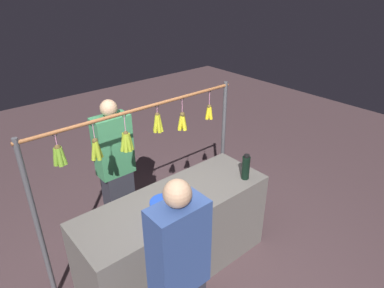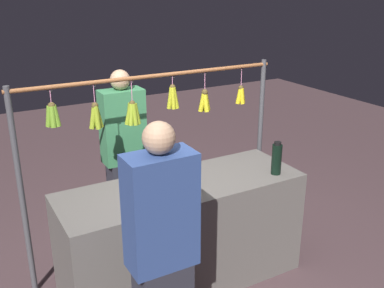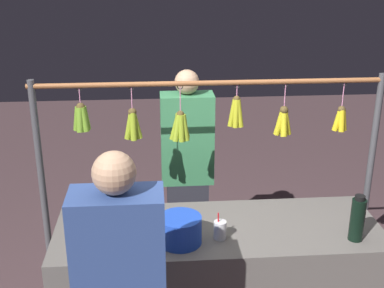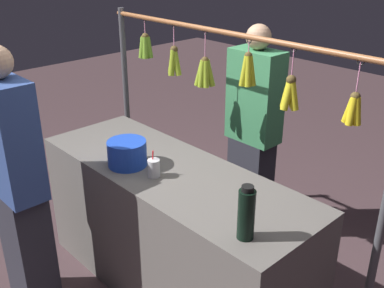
% 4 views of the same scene
% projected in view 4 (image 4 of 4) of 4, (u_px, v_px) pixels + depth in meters
% --- Properties ---
extents(ground_plane, '(12.00, 12.00, 0.00)m').
position_uv_depth(ground_plane, '(173.00, 285.00, 3.08)').
color(ground_plane, '#4D383B').
extents(market_counter, '(1.90, 0.66, 0.87)m').
position_uv_depth(market_counter, '(172.00, 231.00, 2.90)').
color(market_counter, '#66605B').
rests_on(market_counter, ground).
extents(display_rack, '(2.24, 0.13, 1.66)m').
position_uv_depth(display_rack, '(222.00, 99.00, 2.90)').
color(display_rack, '#4C4C51').
rests_on(display_rack, ground).
extents(water_bottle, '(0.08, 0.08, 0.27)m').
position_uv_depth(water_bottle, '(246.00, 214.00, 2.05)').
color(water_bottle, black).
rests_on(water_bottle, market_counter).
extents(blue_bucket, '(0.24, 0.24, 0.16)m').
position_uv_depth(blue_bucket, '(127.00, 153.00, 2.75)').
color(blue_bucket, blue).
rests_on(blue_bucket, market_counter).
extents(drink_cup, '(0.07, 0.07, 0.16)m').
position_uv_depth(drink_cup, '(154.00, 168.00, 2.63)').
color(drink_cup, silver).
rests_on(drink_cup, market_counter).
extents(vendor_person, '(0.38, 0.21, 1.61)m').
position_uv_depth(vendor_person, '(253.00, 135.00, 3.40)').
color(vendor_person, '#2D2D38').
rests_on(vendor_person, ground).
extents(customer_person, '(0.39, 0.21, 1.64)m').
position_uv_depth(customer_person, '(18.00, 188.00, 2.64)').
color(customer_person, '#2D2D38').
rests_on(customer_person, ground).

